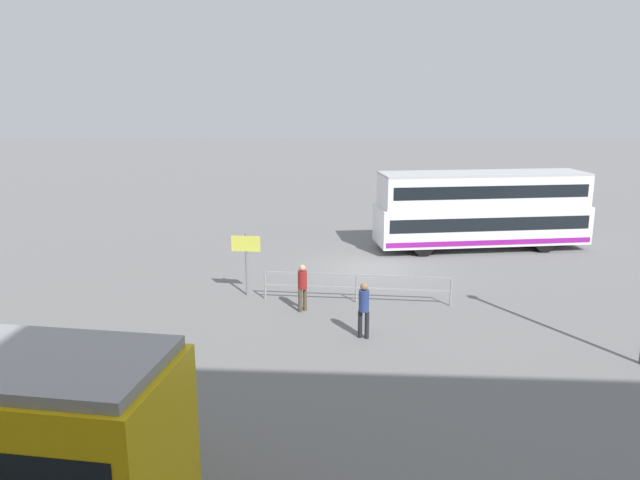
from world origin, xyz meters
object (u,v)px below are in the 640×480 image
pedestrian_crossing (364,306)px  info_sign (246,253)px  double_decker_bus (481,210)px  pedestrian_near_railing (302,285)px

pedestrian_crossing → info_sign: size_ratio=0.75×
double_decker_bus → pedestrian_crossing: bearing=62.2°
double_decker_bus → pedestrian_crossing: size_ratio=5.87×
pedestrian_crossing → info_sign: 5.89m
double_decker_bus → pedestrian_crossing: (6.15, 11.66, -0.89)m
double_decker_bus → info_sign: 12.93m
pedestrian_near_railing → double_decker_bus: bearing=-131.4°
pedestrian_near_railing → pedestrian_crossing: size_ratio=0.94×
double_decker_bus → pedestrian_crossing: double_decker_bus is taller
double_decker_bus → info_sign: double_decker_bus is taller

